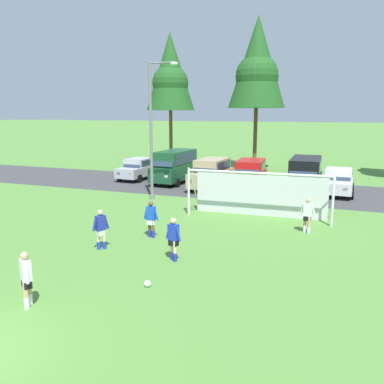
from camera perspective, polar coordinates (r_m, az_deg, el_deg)
The scene contains 18 objects.
ground_plane at distance 22.79m, azimuth -0.13°, elevation -2.57°, with size 400.00×400.00×0.00m, color #518438.
parking_lot_strip at distance 29.58m, azimuth 4.87°, elevation 0.64°, with size 52.00×8.40×0.01m, color #3D3D3F.
soccer_ball at distance 13.18m, azimuth -6.33°, elevation -12.78°, with size 0.22×0.22×0.22m.
soccer_goal at distance 21.43m, azimuth 9.52°, elevation -0.09°, with size 7.49×2.23×2.57m.
player_striker_near at distance 15.04m, azimuth -2.65°, elevation -6.71°, with size 0.71×0.32×1.64m.
player_midfield_center at distance 19.12m, azimuth 16.04°, elevation -3.21°, with size 0.73×0.30×1.64m.
player_defender_far at distance 12.54m, azimuth -22.42°, elevation -11.38°, with size 0.62×0.54×1.64m.
player_winger_left at distance 17.83m, azimuth -5.82°, elevation -3.86°, with size 0.74×0.27×1.64m.
player_winger_right at distance 16.64m, azimuth -12.79°, elevation -5.20°, with size 0.46×0.67×1.64m.
parked_car_slot_far_left at distance 33.27m, azimuth -7.66°, elevation 3.29°, with size 2.20×4.28×1.72m.
parked_car_slot_left at distance 31.26m, azimuth -2.45°, elevation 3.73°, with size 2.44×4.92×2.52m.
parked_car_slot_center_left at distance 28.84m, azimuth 2.78°, elevation 2.62°, with size 2.37×4.72×2.16m.
parked_car_slot_center at distance 28.48m, azimuth 8.26°, elevation 2.41°, with size 2.40×4.73×2.16m.
parked_car_slot_center_right at distance 27.31m, azimuth 15.74°, elevation 2.20°, with size 2.26×4.83×2.52m.
parked_car_slot_right at distance 28.62m, azimuth 20.01°, elevation 1.40°, with size 2.10×4.23×1.72m.
tree_left_edge at distance 43.47m, azimuth -3.10°, elevation 16.32°, with size 5.04×5.04×13.45m.
tree_mid_left at distance 38.70m, azimuth 9.25°, elevation 17.31°, with size 5.23×5.23×13.94m.
street_lamp at distance 25.14m, azimuth -5.51°, elevation 8.71°, with size 2.00×0.32×8.41m.
Camera 1 is at (7.81, -5.70, 5.49)m, focal length 37.62 mm.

